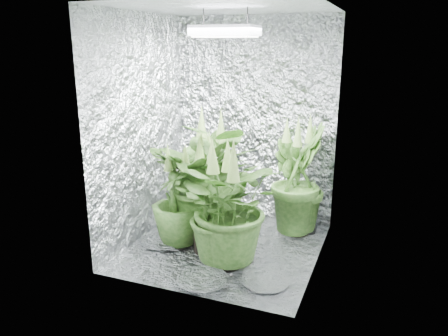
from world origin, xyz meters
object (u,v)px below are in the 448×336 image
plant_c (298,180)px  plant_b (207,183)px  plant_f (210,198)px  grow_lamp (225,31)px  plant_a (208,179)px  plant_e (224,207)px  circulation_fan (305,216)px  plant_d (178,199)px

plant_c → plant_b: bearing=-169.7°
plant_f → grow_lamp: bearing=44.9°
plant_a → plant_b: plant_a is taller
grow_lamp → plant_f: grow_lamp is taller
plant_a → plant_e: bearing=-54.1°
plant_a → plant_c: bearing=27.3°
circulation_fan → plant_c: bearing=-172.6°
plant_d → plant_f: bearing=-4.5°
plant_d → plant_e: 0.56m
plant_f → circulation_fan: plant_f is taller
grow_lamp → plant_a: 1.30m
plant_f → circulation_fan: (0.69, 0.68, -0.32)m
grow_lamp → circulation_fan: 1.86m
plant_d → plant_f: plant_f is taller
plant_b → circulation_fan: plant_b is taller
plant_a → plant_c: plant_a is taller
grow_lamp → plant_c: grow_lamp is taller
plant_c → plant_a: bearing=-152.7°
grow_lamp → plant_d: size_ratio=0.54×
plant_e → grow_lamp: bearing=109.7°
plant_d → plant_f: (0.31, -0.02, 0.06)m
plant_d → plant_c: bearing=34.1°
plant_b → plant_f: bearing=-64.2°
plant_a → circulation_fan: size_ratio=3.15×
circulation_fan → plant_d: bearing=-159.8°
plant_d → plant_b: bearing=81.2°
plant_b → plant_f: 0.55m
plant_c → plant_d: 1.13m
plant_e → plant_b: bearing=123.0°
plant_b → plant_e: plant_e is taller
plant_a → plant_e: 0.56m
plant_a → plant_b: 0.28m
plant_a → plant_e: size_ratio=1.11×
plant_f → plant_c: bearing=46.8°
plant_b → plant_c: bearing=10.3°
grow_lamp → plant_d: grow_lamp is taller
plant_e → circulation_fan: plant_e is taller
plant_d → circulation_fan: 1.23m
plant_d → plant_f: 0.32m
plant_e → plant_c: bearing=63.6°
grow_lamp → circulation_fan: size_ratio=1.33×
plant_c → plant_e: bearing=-116.4°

